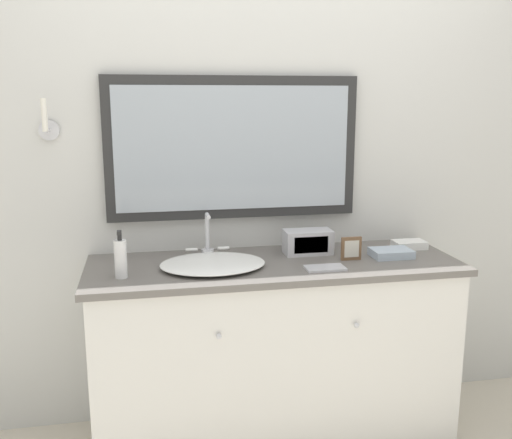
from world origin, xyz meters
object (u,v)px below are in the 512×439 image
Objects in this scene: soap_bottle at (121,258)px; picture_frame at (351,249)px; appliance_box at (308,242)px; sink_basin at (212,263)px.

picture_frame is at bearing 3.72° from soap_bottle.
picture_frame is (0.16, -0.14, -0.00)m from appliance_box.
soap_bottle is (-0.39, -0.08, 0.06)m from sink_basin.
sink_basin is at bearing 178.78° from picture_frame.
soap_bottle reaches higher than appliance_box.
sink_basin reaches higher than soap_bottle.
picture_frame is (0.63, -0.01, 0.03)m from sink_basin.
sink_basin reaches higher than picture_frame.
sink_basin is 4.27× the size of picture_frame.
soap_bottle is at bearing -176.28° from picture_frame.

